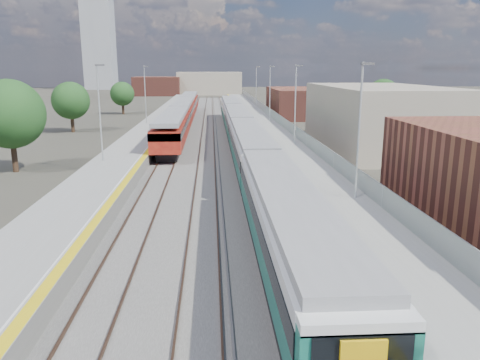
{
  "coord_description": "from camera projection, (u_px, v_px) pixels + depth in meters",
  "views": [
    {
      "loc": [
        -1.5,
        -3.2,
        8.19
      ],
      "look_at": [
        0.01,
        21.75,
        2.2
      ],
      "focal_mm": 35.0,
      "sensor_mm": 36.0,
      "label": 1
    }
  ],
  "objects": [
    {
      "name": "ground",
      "position": [
        225.0,
        141.0,
        53.64
      ],
      "size": [
        320.0,
        320.0,
        0.0
      ],
      "primitive_type": "plane",
      "color": "#47443A",
      "rests_on": "ground"
    },
    {
      "name": "ballast_bed",
      "position": [
        206.0,
        138.0,
        55.93
      ],
      "size": [
        10.5,
        155.0,
        0.06
      ],
      "primitive_type": "cube",
      "color": "#565451",
      "rests_on": "ground"
    },
    {
      "name": "tracks",
      "position": [
        211.0,
        136.0,
        57.57
      ],
      "size": [
        8.96,
        160.0,
        0.17
      ],
      "color": "#4C3323",
      "rests_on": "ground"
    },
    {
      "name": "platform_right",
      "position": [
        268.0,
        133.0,
        56.25
      ],
      "size": [
        4.7,
        155.0,
        8.52
      ],
      "color": "slate",
      "rests_on": "ground"
    },
    {
      "name": "platform_left",
      "position": [
        148.0,
        135.0,
        55.4
      ],
      "size": [
        4.3,
        155.0,
        8.52
      ],
      "color": "slate",
      "rests_on": "ground"
    },
    {
      "name": "buildings",
      "position": [
        154.0,
        59.0,
        136.07
      ],
      "size": [
        72.0,
        185.5,
        40.0
      ],
      "color": "brown",
      "rests_on": "ground"
    },
    {
      "name": "green_train",
      "position": [
        242.0,
        133.0,
        45.68
      ],
      "size": [
        2.66,
        74.27,
        2.93
      ],
      "color": "black",
      "rests_on": "ground"
    },
    {
      "name": "red_train",
      "position": [
        183.0,
        112.0,
        66.92
      ],
      "size": [
        2.8,
        56.87,
        3.54
      ],
      "color": "black",
      "rests_on": "ground"
    },
    {
      "name": "tree_a",
      "position": [
        10.0,
        114.0,
        36.82
      ],
      "size": [
        5.46,
        5.46,
        7.4
      ],
      "color": "#382619",
      "rests_on": "ground"
    },
    {
      "name": "tree_b",
      "position": [
        71.0,
        101.0,
        60.39
      ],
      "size": [
        4.81,
        4.81,
        6.52
      ],
      "color": "#382619",
      "rests_on": "ground"
    },
    {
      "name": "tree_c",
      "position": [
        122.0,
        94.0,
        84.51
      ],
      "size": [
        4.31,
        4.31,
        5.84
      ],
      "color": "#382619",
      "rests_on": "ground"
    },
    {
      "name": "tree_d",
      "position": [
        383.0,
        96.0,
        69.89
      ],
      "size": [
        4.91,
        4.91,
        6.66
      ],
      "color": "#382619",
      "rests_on": "ground"
    }
  ]
}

